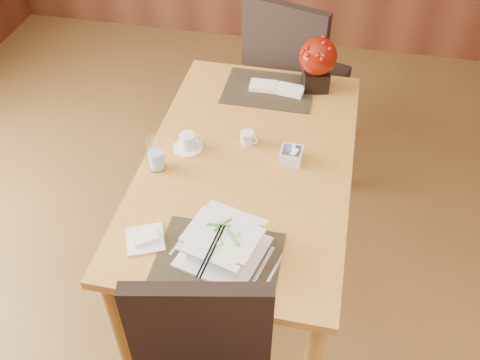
% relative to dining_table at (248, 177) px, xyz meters
% --- Properties ---
extents(dining_table, '(0.90, 1.50, 0.75)m').
position_rel_dining_table_xyz_m(dining_table, '(0.00, 0.00, 0.00)').
color(dining_table, '#C58936').
rests_on(dining_table, ground).
extents(placemat_near, '(0.45, 0.33, 0.01)m').
position_rel_dining_table_xyz_m(placemat_near, '(0.00, -0.55, 0.10)').
color(placemat_near, black).
rests_on(placemat_near, dining_table).
extents(placemat_far, '(0.45, 0.33, 0.01)m').
position_rel_dining_table_xyz_m(placemat_far, '(0.00, 0.55, 0.10)').
color(placemat_far, black).
rests_on(placemat_far, dining_table).
extents(soup_setting, '(0.34, 0.34, 0.11)m').
position_rel_dining_table_xyz_m(soup_setting, '(0.01, -0.52, 0.15)').
color(soup_setting, silver).
rests_on(soup_setting, dining_table).
extents(coffee_cup, '(0.13, 0.13, 0.08)m').
position_rel_dining_table_xyz_m(coffee_cup, '(-0.28, 0.03, 0.13)').
color(coffee_cup, silver).
rests_on(coffee_cup, dining_table).
extents(water_glass, '(0.09, 0.09, 0.16)m').
position_rel_dining_table_xyz_m(water_glass, '(-0.37, -0.13, 0.18)').
color(water_glass, silver).
rests_on(water_glass, dining_table).
extents(creamer_jug, '(0.11, 0.11, 0.06)m').
position_rel_dining_table_xyz_m(creamer_jug, '(-0.03, 0.12, 0.13)').
color(creamer_jug, silver).
rests_on(creamer_jug, dining_table).
extents(sugar_caddy, '(0.10, 0.10, 0.06)m').
position_rel_dining_table_xyz_m(sugar_caddy, '(0.18, 0.04, 0.13)').
color(sugar_caddy, silver).
rests_on(sugar_caddy, dining_table).
extents(berry_decor, '(0.19, 0.19, 0.28)m').
position_rel_dining_table_xyz_m(berry_decor, '(0.23, 0.62, 0.25)').
color(berry_decor, black).
rests_on(berry_decor, dining_table).
extents(napkins_far, '(0.28, 0.12, 0.02)m').
position_rel_dining_table_xyz_m(napkins_far, '(0.05, 0.55, 0.12)').
color(napkins_far, white).
rests_on(napkins_far, dining_table).
extents(bread_plate, '(0.18, 0.18, 0.01)m').
position_rel_dining_table_xyz_m(bread_plate, '(-0.29, -0.52, 0.10)').
color(bread_plate, silver).
rests_on(bread_plate, dining_table).
extents(far_chair, '(0.63, 0.63, 1.08)m').
position_rel_dining_table_xyz_m(far_chair, '(0.07, 0.96, -0.04)').
color(far_chair, black).
rests_on(far_chair, ground).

